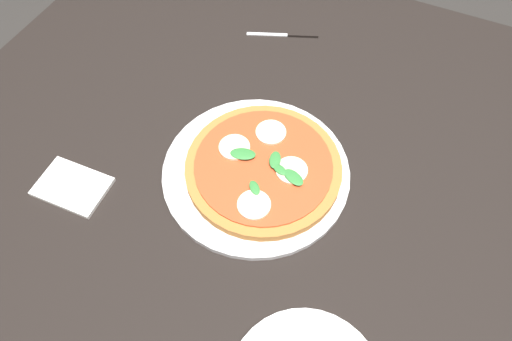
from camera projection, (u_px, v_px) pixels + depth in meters
name	position (u px, v px, depth m)	size (l,w,h in m)	color
ground_plane	(284.00, 289.00, 1.49)	(6.00, 6.00, 0.00)	#2D2B28
dining_table	(300.00, 186.00, 0.95)	(1.52, 1.17, 0.72)	black
serving_tray	(256.00, 172.00, 0.87)	(0.35, 0.35, 0.01)	silver
pizza	(263.00, 167.00, 0.85)	(0.29, 0.29, 0.03)	#B27033
napkin	(72.00, 186.00, 0.85)	(0.13, 0.09, 0.01)	white
knife	(292.00, 35.00, 1.09)	(0.16, 0.07, 0.01)	black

